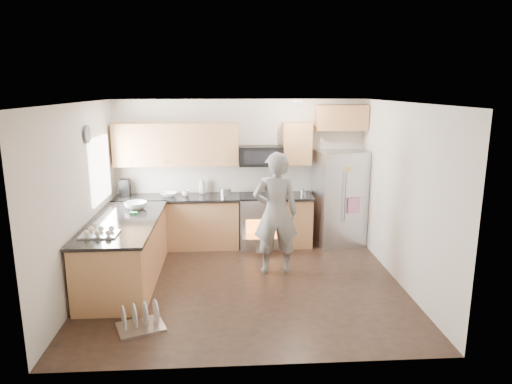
{
  "coord_description": "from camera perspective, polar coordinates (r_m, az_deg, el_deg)",
  "views": [
    {
      "loc": [
        -0.23,
        -6.18,
        2.79
      ],
      "look_at": [
        0.19,
        0.5,
        1.26
      ],
      "focal_mm": 32.0,
      "sensor_mm": 36.0,
      "label": 1
    }
  ],
  "objects": [
    {
      "name": "peninsula",
      "position": [
        7.0,
        -16.04,
        -7.05
      ],
      "size": [
        0.96,
        2.36,
        1.03
      ],
      "color": "#BA754A",
      "rests_on": "ground"
    },
    {
      "name": "refrigerator",
      "position": [
        8.35,
        10.36,
        -0.75
      ],
      "size": [
        0.93,
        0.78,
        1.7
      ],
      "rotation": [
        0.0,
        0.0,
        0.17
      ],
      "color": "#B7B7BC",
      "rests_on": "ground"
    },
    {
      "name": "ground",
      "position": [
        6.78,
        -1.35,
        -11.43
      ],
      "size": [
        4.5,
        4.5,
        0.0
      ],
      "primitive_type": "plane",
      "color": "black",
      "rests_on": "ground"
    },
    {
      "name": "back_cabinet_run",
      "position": [
        8.14,
        -5.99,
        -0.16
      ],
      "size": [
        4.45,
        0.64,
        2.5
      ],
      "color": "#BA754A",
      "rests_on": "ground"
    },
    {
      "name": "room_shell",
      "position": [
        6.3,
        -1.77,
        2.65
      ],
      "size": [
        4.54,
        4.04,
        2.62
      ],
      "color": "beige",
      "rests_on": "ground"
    },
    {
      "name": "dish_rack",
      "position": [
        5.79,
        -14.24,
        -15.42
      ],
      "size": [
        0.65,
        0.59,
        0.33
      ],
      "rotation": [
        0.0,
        0.0,
        0.38
      ],
      "color": "#B7B7BC",
      "rests_on": "ground"
    },
    {
      "name": "person",
      "position": [
        6.9,
        2.47,
        -2.69
      ],
      "size": [
        0.7,
        0.48,
        1.88
      ],
      "primitive_type": "imported",
      "rotation": [
        0.0,
        0.0,
        3.18
      ],
      "color": "gray",
      "rests_on": "ground"
    },
    {
      "name": "stove_range",
      "position": [
        8.17,
        0.6,
        -2.12
      ],
      "size": [
        0.76,
        0.97,
        1.79
      ],
      "color": "#B7B7BC",
      "rests_on": "ground"
    }
  ]
}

